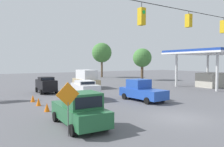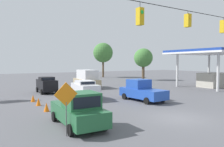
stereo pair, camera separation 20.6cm
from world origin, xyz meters
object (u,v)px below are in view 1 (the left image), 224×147
object	(u,v)px
overhead_signal_span	(188,46)
traffic_cone_nearest	(73,121)
sedan_black_withflow_far	(46,85)
traffic_cone_second	(58,112)
box_truck_tan_oncoming_deep	(86,79)
traffic_cone_fifth	(33,98)
traffic_cone_third	(47,107)
work_zone_sign	(68,99)
gas_station	(212,60)
pickup_truck_blue_crossing_near	(142,91)
tree_horizon_left	(142,58)
tree_horizon_right	(102,53)
pickup_truck_green_parked_shoulder	(80,110)
traffic_cone_fourth	(39,102)
sedan_white_withflow_mid	(85,89)

from	to	relation	value
overhead_signal_span	traffic_cone_nearest	size ratio (longest dim) A/B	32.57
sedan_black_withflow_far	traffic_cone_second	distance (m)	13.15
box_truck_tan_oncoming_deep	sedan_black_withflow_far	distance (m)	7.13
box_truck_tan_oncoming_deep	traffic_cone_fifth	bearing A→B (deg)	39.89
traffic_cone_third	work_zone_sign	distance (m)	6.57
box_truck_tan_oncoming_deep	traffic_cone_third	xyz separation A→B (m)	(9.67, 12.97, -1.00)
overhead_signal_span	gas_station	size ratio (longest dim) A/B	1.93
pickup_truck_blue_crossing_near	traffic_cone_fifth	xyz separation A→B (m)	(9.55, -5.04, -0.63)
tree_horizon_left	tree_horizon_right	xyz separation A→B (m)	(2.96, -12.40, 1.51)
sedan_black_withflow_far	tree_horizon_left	bearing A→B (deg)	-159.38
overhead_signal_span	pickup_truck_green_parked_shoulder	world-z (taller)	overhead_signal_span
traffic_cone_fourth	work_zone_sign	size ratio (longest dim) A/B	0.25
pickup_truck_blue_crossing_near	traffic_cone_fourth	size ratio (longest dim) A/B	7.42
pickup_truck_blue_crossing_near	gas_station	size ratio (longest dim) A/B	0.44
traffic_cone_fifth	gas_station	xyz separation A→B (m)	(-26.64, 1.66, 3.83)
traffic_cone_nearest	tree_horizon_right	distance (m)	43.69
pickup_truck_green_parked_shoulder	tree_horizon_right	bearing A→B (deg)	-121.70
pickup_truck_blue_crossing_near	sedan_white_withflow_mid	bearing A→B (deg)	-39.76
traffic_cone_third	traffic_cone_fifth	bearing A→B (deg)	-90.46
overhead_signal_span	tree_horizon_left	bearing A→B (deg)	-125.27
traffic_cone_fifth	tree_horizon_left	distance (m)	30.24
traffic_cone_third	traffic_cone_fourth	distance (m)	2.71
pickup_truck_green_parked_shoulder	traffic_cone_third	distance (m)	5.07
pickup_truck_blue_crossing_near	traffic_cone_fourth	bearing A→B (deg)	-16.52
sedan_white_withflow_mid	traffic_cone_fifth	xyz separation A→B (m)	(5.00, -1.25, -0.67)
pickup_truck_blue_crossing_near	traffic_cone_second	size ratio (longest dim) A/B	7.42
work_zone_sign	box_truck_tan_oncoming_deep	bearing A→B (deg)	-118.24
pickup_truck_green_parked_shoulder	box_truck_tan_oncoming_deep	size ratio (longest dim) A/B	0.80
box_truck_tan_oncoming_deep	sedan_white_withflow_mid	xyz separation A→B (m)	(4.63, 9.30, -0.33)
sedan_white_withflow_mid	traffic_cone_nearest	distance (m)	9.83
sedan_white_withflow_mid	gas_station	distance (m)	21.88
traffic_cone_nearest	tree_horizon_left	distance (m)	35.83
work_zone_sign	traffic_cone_nearest	bearing A→B (deg)	-121.38
traffic_cone_nearest	sedan_black_withflow_far	bearing A→B (deg)	-100.07
pickup_truck_green_parked_shoulder	traffic_cone_third	size ratio (longest dim) A/B	7.38
pickup_truck_green_parked_shoulder	sedan_black_withflow_far	xyz separation A→B (m)	(-2.38, -15.60, 0.07)
pickup_truck_blue_crossing_near	box_truck_tan_oncoming_deep	size ratio (longest dim) A/B	0.81
box_truck_tan_oncoming_deep	overhead_signal_span	bearing A→B (deg)	83.06
sedan_black_withflow_far	gas_station	world-z (taller)	gas_station
pickup_truck_green_parked_shoulder	traffic_cone_fifth	world-z (taller)	pickup_truck_green_parked_shoulder
pickup_truck_green_parked_shoulder	tree_horizon_right	size ratio (longest dim) A/B	0.58
overhead_signal_span	traffic_cone_second	world-z (taller)	overhead_signal_span
pickup_truck_green_parked_shoulder	work_zone_sign	size ratio (longest dim) A/B	1.82
pickup_truck_green_parked_shoulder	traffic_cone_second	size ratio (longest dim) A/B	7.38
overhead_signal_span	tree_horizon_right	size ratio (longest dim) A/B	2.57
box_truck_tan_oncoming_deep	sedan_black_withflow_far	world-z (taller)	box_truck_tan_oncoming_deep
traffic_cone_third	tree_horizon_right	size ratio (longest dim) A/B	0.08
sedan_black_withflow_far	traffic_cone_nearest	bearing A→B (deg)	79.93
overhead_signal_span	box_truck_tan_oncoming_deep	world-z (taller)	overhead_signal_span
traffic_cone_second	tree_horizon_right	distance (m)	41.54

